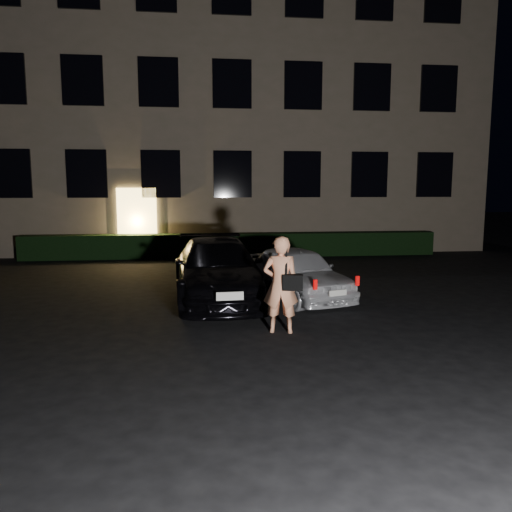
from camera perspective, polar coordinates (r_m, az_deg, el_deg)
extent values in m
plane|color=black|center=(8.11, 2.81, -10.31)|extent=(80.00, 80.00, 0.00)
cube|color=#6D614E|center=(22.90, -3.46, 16.58)|extent=(20.00, 8.00, 12.00)
cube|color=#FFD369|center=(18.72, -13.42, 3.75)|extent=(1.40, 0.10, 2.50)
cube|color=black|center=(19.66, -26.27, 8.45)|extent=(1.40, 0.10, 1.70)
cube|color=black|center=(18.96, -18.76, 8.89)|extent=(1.40, 0.10, 1.70)
cube|color=black|center=(18.60, -10.81, 9.19)|extent=(1.40, 0.10, 1.70)
cube|color=black|center=(18.59, -2.68, 9.32)|extent=(1.40, 0.10, 1.70)
cube|color=black|center=(18.95, 5.29, 9.27)|extent=(1.40, 0.10, 1.70)
cube|color=black|center=(19.64, 12.83, 9.06)|extent=(1.40, 0.10, 1.70)
cube|color=black|center=(20.65, 19.73, 8.73)|extent=(1.40, 0.10, 1.70)
cube|color=black|center=(20.00, -26.85, 17.64)|extent=(1.40, 0.10, 1.70)
cube|color=black|center=(19.31, -19.20, 18.42)|extent=(1.40, 0.10, 1.70)
cube|color=black|center=(18.95, -11.07, 18.91)|extent=(1.40, 0.10, 1.70)
cube|color=black|center=(18.94, -2.75, 19.04)|extent=(1.40, 0.10, 1.70)
cube|color=black|center=(19.29, 5.42, 18.81)|extent=(1.40, 0.10, 1.70)
cube|color=black|center=(19.98, 13.12, 18.27)|extent=(1.40, 0.10, 1.70)
cube|color=black|center=(20.96, 20.16, 17.50)|extent=(1.40, 0.10, 1.70)
cube|color=black|center=(18.27, -2.54, 1.26)|extent=(15.00, 0.70, 0.85)
imported|color=black|center=(11.34, -4.41, -1.56)|extent=(2.14, 4.75, 1.35)
cube|color=white|center=(10.62, 1.49, -1.31)|extent=(0.14, 0.97, 0.45)
cube|color=silver|center=(9.00, -3.00, -4.59)|extent=(0.49, 0.07, 0.15)
imported|color=silver|center=(11.47, 4.74, -1.88)|extent=(2.35, 3.73, 1.18)
cube|color=red|center=(9.80, 6.78, -3.27)|extent=(0.08, 0.06, 0.20)
cube|color=red|center=(10.33, 11.52, -2.80)|extent=(0.08, 0.06, 0.20)
cube|color=silver|center=(10.06, 9.33, -4.18)|extent=(0.39, 0.15, 0.12)
imported|color=#FFA375|center=(8.69, 2.83, -3.28)|extent=(0.69, 0.52, 1.70)
cube|color=black|center=(8.56, 4.22, -3.03)|extent=(0.37, 0.22, 0.27)
cube|color=black|center=(8.53, 3.48, -0.43)|extent=(0.05, 0.06, 0.53)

